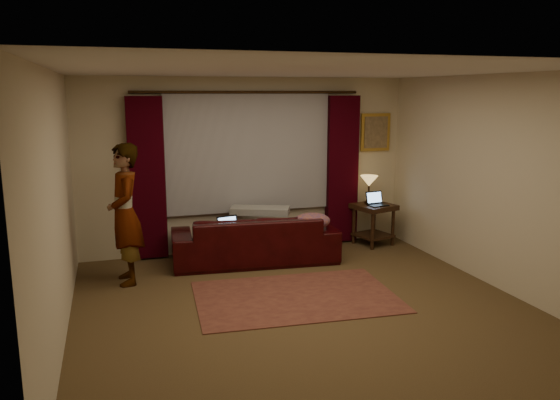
# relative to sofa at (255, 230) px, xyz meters

# --- Properties ---
(floor) EXTENTS (5.00, 5.00, 0.01)m
(floor) POSITION_rel_sofa_xyz_m (0.08, -1.82, -0.47)
(floor) COLOR brown
(floor) RESTS_ON ground
(ceiling) EXTENTS (5.00, 5.00, 0.02)m
(ceiling) POSITION_rel_sofa_xyz_m (0.08, -1.82, 2.13)
(ceiling) COLOR silver
(ceiling) RESTS_ON ground
(wall_back) EXTENTS (5.00, 0.02, 2.60)m
(wall_back) POSITION_rel_sofa_xyz_m (0.08, 0.68, 0.83)
(wall_back) COLOR beige
(wall_back) RESTS_ON ground
(wall_front) EXTENTS (5.00, 0.02, 2.60)m
(wall_front) POSITION_rel_sofa_xyz_m (0.08, -4.32, 0.83)
(wall_front) COLOR beige
(wall_front) RESTS_ON ground
(wall_left) EXTENTS (0.02, 5.00, 2.60)m
(wall_left) POSITION_rel_sofa_xyz_m (-2.42, -1.82, 0.83)
(wall_left) COLOR beige
(wall_left) RESTS_ON ground
(wall_right) EXTENTS (0.02, 5.00, 2.60)m
(wall_right) POSITION_rel_sofa_xyz_m (2.58, -1.82, 0.83)
(wall_right) COLOR beige
(wall_right) RESTS_ON ground
(sheer_curtain) EXTENTS (2.50, 0.05, 1.80)m
(sheer_curtain) POSITION_rel_sofa_xyz_m (0.08, 0.62, 1.03)
(sheer_curtain) COLOR #9B9BA2
(sheer_curtain) RESTS_ON wall_back
(drape_left) EXTENTS (0.50, 0.14, 2.30)m
(drape_left) POSITION_rel_sofa_xyz_m (-1.42, 0.57, 0.71)
(drape_left) COLOR black
(drape_left) RESTS_ON floor
(drape_right) EXTENTS (0.50, 0.14, 2.30)m
(drape_right) POSITION_rel_sofa_xyz_m (1.58, 0.57, 0.71)
(drape_right) COLOR black
(drape_right) RESTS_ON floor
(curtain_rod) EXTENTS (0.04, 0.04, 3.40)m
(curtain_rod) POSITION_rel_sofa_xyz_m (0.08, 0.57, 1.91)
(curtain_rod) COLOR #311F0E
(curtain_rod) RESTS_ON wall_back
(picture_frame) EXTENTS (0.50, 0.04, 0.60)m
(picture_frame) POSITION_rel_sofa_xyz_m (2.18, 0.65, 1.28)
(picture_frame) COLOR gold
(picture_frame) RESTS_ON wall_back
(sofa) EXTENTS (2.40, 1.21, 0.93)m
(sofa) POSITION_rel_sofa_xyz_m (0.00, 0.00, 0.00)
(sofa) COLOR black
(sofa) RESTS_ON floor
(throw_blanket) EXTENTS (0.91, 0.65, 0.10)m
(throw_blanket) POSITION_rel_sofa_xyz_m (0.14, 0.22, 0.47)
(throw_blanket) COLOR gray
(throw_blanket) RESTS_ON sofa
(clothing_pile) EXTENTS (0.60, 0.50, 0.23)m
(clothing_pile) POSITION_rel_sofa_xyz_m (0.77, -0.24, 0.11)
(clothing_pile) COLOR #824D59
(clothing_pile) RESTS_ON sofa
(laptop_sofa) EXTENTS (0.37, 0.39, 0.22)m
(laptop_sofa) POSITION_rel_sofa_xyz_m (-0.37, -0.11, 0.11)
(laptop_sofa) COLOR black
(laptop_sofa) RESTS_ON sofa
(area_rug) EXTENTS (2.44, 1.72, 0.01)m
(area_rug) POSITION_rel_sofa_xyz_m (0.10, -1.50, -0.46)
(area_rug) COLOR brown
(area_rug) RESTS_ON floor
(end_table) EXTENTS (0.69, 0.69, 0.65)m
(end_table) POSITION_rel_sofa_xyz_m (2.02, 0.30, -0.14)
(end_table) COLOR black
(end_table) RESTS_ON floor
(tiffany_lamp) EXTENTS (0.30, 0.30, 0.45)m
(tiffany_lamp) POSITION_rel_sofa_xyz_m (1.97, 0.39, 0.40)
(tiffany_lamp) COLOR olive
(tiffany_lamp) RESTS_ON end_table
(laptop_table) EXTENTS (0.33, 0.36, 0.21)m
(laptop_table) POSITION_rel_sofa_xyz_m (2.03, 0.20, 0.29)
(laptop_table) COLOR black
(laptop_table) RESTS_ON end_table
(person) EXTENTS (0.57, 0.57, 1.77)m
(person) POSITION_rel_sofa_xyz_m (-1.76, -0.37, 0.42)
(person) COLOR gray
(person) RESTS_ON floor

